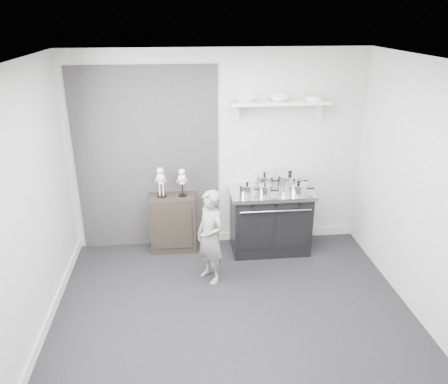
% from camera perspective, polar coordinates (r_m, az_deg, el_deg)
% --- Properties ---
extents(ground, '(4.00, 4.00, 0.00)m').
position_cam_1_polar(ground, '(4.97, 1.26, -16.11)').
color(ground, black).
rests_on(ground, ground).
extents(room_shell, '(4.02, 3.62, 2.71)m').
position_cam_1_polar(room_shell, '(4.28, 0.01, 2.50)').
color(room_shell, '#B9B9B7').
rests_on(room_shell, ground).
extents(wall_shelf, '(1.30, 0.26, 0.24)m').
position_cam_1_polar(wall_shelf, '(5.79, 7.36, 11.40)').
color(wall_shelf, silver).
rests_on(wall_shelf, room_shell).
extents(stove, '(1.11, 0.69, 0.89)m').
position_cam_1_polar(stove, '(6.07, 6.00, -3.59)').
color(stove, black).
rests_on(stove, ground).
extents(side_cabinet, '(0.62, 0.36, 0.80)m').
position_cam_1_polar(side_cabinet, '(6.10, -6.70, -4.00)').
color(side_cabinet, black).
rests_on(side_cabinet, ground).
extents(child, '(0.47, 0.52, 1.19)m').
position_cam_1_polar(child, '(5.28, -1.79, -5.89)').
color(child, gray).
rests_on(child, ground).
extents(pot_front_left, '(0.30, 0.21, 0.17)m').
position_cam_1_polar(pot_front_left, '(5.72, 3.04, 0.38)').
color(pot_front_left, silver).
rests_on(pot_front_left, stove).
extents(pot_back_left, '(0.33, 0.24, 0.20)m').
position_cam_1_polar(pot_back_left, '(5.99, 5.30, 1.49)').
color(pot_back_left, silver).
rests_on(pot_back_left, stove).
extents(pot_back_right, '(0.42, 0.33, 0.24)m').
position_cam_1_polar(pot_back_right, '(6.00, 8.56, 1.48)').
color(pot_back_right, silver).
rests_on(pot_back_right, stove).
extents(pot_front_right, '(0.34, 0.25, 0.18)m').
position_cam_1_polar(pot_front_right, '(5.81, 9.67, 0.48)').
color(pot_front_right, silver).
rests_on(pot_front_right, stove).
extents(pot_front_center, '(0.26, 0.17, 0.17)m').
position_cam_1_polar(pot_front_center, '(5.69, 5.35, 0.23)').
color(pot_front_center, silver).
rests_on(pot_front_center, stove).
extents(skeleton_full, '(0.13, 0.09, 0.48)m').
position_cam_1_polar(skeleton_full, '(5.85, -8.25, 1.57)').
color(skeleton_full, silver).
rests_on(skeleton_full, side_cabinet).
extents(skeleton_torso, '(0.12, 0.08, 0.44)m').
position_cam_1_polar(skeleton_torso, '(5.85, -5.50, 1.52)').
color(skeleton_torso, silver).
rests_on(skeleton_torso, side_cabinet).
extents(bowl_large, '(0.28, 0.28, 0.07)m').
position_cam_1_polar(bowl_large, '(5.68, 2.73, 12.03)').
color(bowl_large, white).
rests_on(bowl_large, wall_shelf).
extents(bowl_small, '(0.24, 0.24, 0.08)m').
position_cam_1_polar(bowl_small, '(5.77, 7.22, 12.06)').
color(bowl_small, white).
rests_on(bowl_small, wall_shelf).
extents(plate_stack, '(0.24, 0.24, 0.06)m').
position_cam_1_polar(plate_stack, '(5.89, 11.70, 11.92)').
color(plate_stack, silver).
rests_on(plate_stack, wall_shelf).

